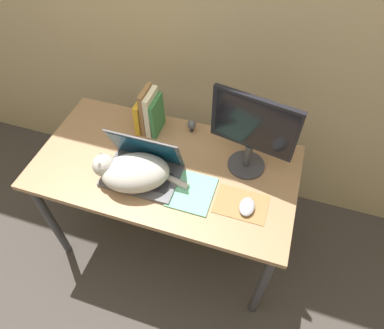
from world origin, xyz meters
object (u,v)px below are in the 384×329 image
(cat, at_px, (132,172))
(webcam, at_px, (192,125))
(external_monitor, at_px, (252,131))
(laptop, at_px, (143,168))
(book_row, at_px, (149,113))
(notepad, at_px, (192,192))
(computer_mouse, at_px, (247,207))

(cat, height_order, webcam, cat)
(cat, height_order, external_monitor, external_monitor)
(cat, distance_m, webcam, 0.43)
(cat, bearing_deg, laptop, 68.63)
(laptop, height_order, book_row, book_row)
(cat, bearing_deg, notepad, 5.10)
(cat, height_order, book_row, book_row)
(laptop, relative_size, notepad, 1.59)
(computer_mouse, bearing_deg, webcam, 134.34)
(cat, height_order, computer_mouse, cat)
(external_monitor, bearing_deg, laptop, -156.52)
(cat, relative_size, notepad, 1.96)
(computer_mouse, bearing_deg, cat, -178.42)
(external_monitor, bearing_deg, computer_mouse, -77.37)
(external_monitor, relative_size, webcam, 5.86)
(cat, height_order, notepad, cat)
(book_row, distance_m, webcam, 0.23)
(cat, relative_size, external_monitor, 1.04)
(laptop, relative_size, book_row, 1.40)
(cat, bearing_deg, book_row, 99.82)
(notepad, bearing_deg, external_monitor, 48.92)
(laptop, distance_m, webcam, 0.37)
(computer_mouse, bearing_deg, book_row, 150.04)
(computer_mouse, relative_size, notepad, 0.45)
(notepad, xyz_separation_m, webcam, (-0.12, 0.38, 0.04))
(cat, xyz_separation_m, computer_mouse, (0.54, 0.01, -0.06))
(cat, xyz_separation_m, book_row, (-0.06, 0.36, 0.04))
(computer_mouse, height_order, book_row, book_row)
(webcam, bearing_deg, computer_mouse, -45.66)
(computer_mouse, relative_size, book_row, 0.40)
(laptop, bearing_deg, notepad, -7.64)
(cat, relative_size, computer_mouse, 4.31)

